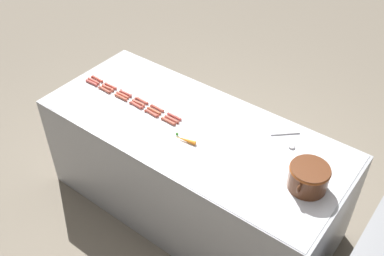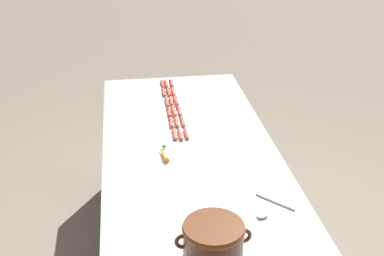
{
  "view_description": "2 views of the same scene",
  "coord_description": "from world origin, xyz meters",
  "px_view_note": "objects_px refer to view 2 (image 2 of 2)",
  "views": [
    {
      "loc": [
        2.02,
        1.53,
        3.05
      ],
      "look_at": [
        0.05,
        0.03,
        0.95
      ],
      "focal_mm": 41.51,
      "sensor_mm": 36.0,
      "label": 1
    },
    {
      "loc": [
        0.36,
        2.6,
        2.37
      ],
      "look_at": [
        -0.03,
        -0.11,
        0.99
      ],
      "focal_mm": 47.97,
      "sensor_mm": 36.0,
      "label": 2
    }
  ],
  "objects_px": {
    "serving_spoon": "(267,210)",
    "hot_dog_17": "(175,135)",
    "hot_dog_5": "(186,134)",
    "hot_dog_11": "(180,135)",
    "hot_dog_12": "(162,84)",
    "hot_dog_9": "(174,112)",
    "hot_dog_13": "(164,92)",
    "hot_dog_14": "(167,102)",
    "bean_pot": "(213,240)",
    "hot_dog_2": "(176,101)",
    "hot_dog_4": "(182,122)",
    "hot_dog_3": "(179,111)",
    "hot_dog_7": "(169,92)",
    "carrot": "(163,153)",
    "hot_dog_6": "(166,84)",
    "hot_dog_16": "(171,123)",
    "hot_dog_1": "(173,92)",
    "hot_dog_0": "(171,83)",
    "hot_dog_8": "(171,101)",
    "hot_dog_10": "(176,122)",
    "hot_dog_15": "(169,112)"
  },
  "relations": [
    {
      "from": "serving_spoon",
      "to": "hot_dog_17",
      "type": "bearing_deg",
      "value": -67.29
    },
    {
      "from": "hot_dog_5",
      "to": "hot_dog_11",
      "type": "bearing_deg",
      "value": 10.52
    },
    {
      "from": "hot_dog_12",
      "to": "hot_dog_9",
      "type": "bearing_deg",
      "value": 93.46
    },
    {
      "from": "hot_dog_13",
      "to": "hot_dog_14",
      "type": "distance_m",
      "value": 0.18
    },
    {
      "from": "hot_dog_12",
      "to": "bean_pot",
      "type": "xyz_separation_m",
      "value": [
        -0.03,
        1.96,
        0.08
      ]
    },
    {
      "from": "hot_dog_2",
      "to": "hot_dog_4",
      "type": "height_order",
      "value": "same"
    },
    {
      "from": "hot_dog_3",
      "to": "hot_dog_7",
      "type": "distance_m",
      "value": 0.35
    },
    {
      "from": "hot_dog_4",
      "to": "carrot",
      "type": "xyz_separation_m",
      "value": [
        0.16,
        0.4,
        0.0
      ]
    },
    {
      "from": "hot_dog_6",
      "to": "hot_dog_16",
      "type": "xyz_separation_m",
      "value": [
        0.03,
        0.68,
        0.0
      ]
    },
    {
      "from": "hot_dog_16",
      "to": "bean_pot",
      "type": "bearing_deg",
      "value": 91.76
    },
    {
      "from": "hot_dog_3",
      "to": "hot_dog_4",
      "type": "relative_size",
      "value": 1.0
    },
    {
      "from": "hot_dog_1",
      "to": "hot_dog_16",
      "type": "xyz_separation_m",
      "value": [
        0.07,
        0.51,
        0.0
      ]
    },
    {
      "from": "hot_dog_4",
      "to": "hot_dog_11",
      "type": "distance_m",
      "value": 0.18
    },
    {
      "from": "hot_dog_11",
      "to": "bean_pot",
      "type": "xyz_separation_m",
      "value": [
        -0.0,
        1.12,
        0.08
      ]
    },
    {
      "from": "hot_dog_7",
      "to": "hot_dog_14",
      "type": "bearing_deg",
      "value": 80.39
    },
    {
      "from": "hot_dog_0",
      "to": "bean_pot",
      "type": "relative_size",
      "value": 0.43
    },
    {
      "from": "hot_dog_12",
      "to": "hot_dog_13",
      "type": "bearing_deg",
      "value": 88.28
    },
    {
      "from": "hot_dog_2",
      "to": "hot_dog_13",
      "type": "xyz_separation_m",
      "value": [
        0.07,
        -0.17,
        0.0
      ]
    },
    {
      "from": "hot_dog_8",
      "to": "serving_spoon",
      "type": "height_order",
      "value": "hot_dog_8"
    },
    {
      "from": "hot_dog_16",
      "to": "bean_pot",
      "type": "relative_size",
      "value": 0.43
    },
    {
      "from": "hot_dog_6",
      "to": "hot_dog_10",
      "type": "xyz_separation_m",
      "value": [
        -0.0,
        0.68,
        0.0
      ]
    },
    {
      "from": "hot_dog_17",
      "to": "bean_pot",
      "type": "bearing_deg",
      "value": 91.87
    },
    {
      "from": "hot_dog_8",
      "to": "hot_dog_13",
      "type": "distance_m",
      "value": 0.17
    },
    {
      "from": "hot_dog_4",
      "to": "hot_dog_7",
      "type": "distance_m",
      "value": 0.51
    },
    {
      "from": "hot_dog_4",
      "to": "serving_spoon",
      "type": "height_order",
      "value": "hot_dog_4"
    },
    {
      "from": "hot_dog_12",
      "to": "hot_dog_17",
      "type": "height_order",
      "value": "same"
    },
    {
      "from": "hot_dog_3",
      "to": "hot_dog_6",
      "type": "relative_size",
      "value": 1.0
    },
    {
      "from": "hot_dog_9",
      "to": "hot_dog_16",
      "type": "distance_m",
      "value": 0.17
    },
    {
      "from": "hot_dog_6",
      "to": "carrot",
      "type": "distance_m",
      "value": 1.08
    },
    {
      "from": "hot_dog_8",
      "to": "hot_dog_9",
      "type": "xyz_separation_m",
      "value": [
        -0.0,
        0.17,
        0.0
      ]
    },
    {
      "from": "hot_dog_13",
      "to": "serving_spoon",
      "type": "bearing_deg",
      "value": 103.1
    },
    {
      "from": "hot_dog_6",
      "to": "hot_dog_12",
      "type": "relative_size",
      "value": 1.0
    },
    {
      "from": "bean_pot",
      "to": "hot_dog_10",
      "type": "bearing_deg",
      "value": -89.77
    },
    {
      "from": "hot_dog_3",
      "to": "hot_dog_8",
      "type": "relative_size",
      "value": 1.0
    },
    {
      "from": "hot_dog_6",
      "to": "hot_dog_10",
      "type": "distance_m",
      "value": 0.68
    },
    {
      "from": "hot_dog_14",
      "to": "carrot",
      "type": "bearing_deg",
      "value": 82.59
    },
    {
      "from": "hot_dog_4",
      "to": "hot_dog_5",
      "type": "bearing_deg",
      "value": 89.78
    },
    {
      "from": "hot_dog_7",
      "to": "hot_dog_16",
      "type": "distance_m",
      "value": 0.51
    },
    {
      "from": "bean_pot",
      "to": "carrot",
      "type": "height_order",
      "value": "bean_pot"
    },
    {
      "from": "hot_dog_7",
      "to": "hot_dog_11",
      "type": "xyz_separation_m",
      "value": [
        -0.0,
        0.68,
        0.0
      ]
    },
    {
      "from": "hot_dog_6",
      "to": "hot_dog_13",
      "type": "xyz_separation_m",
      "value": [
        0.03,
        0.17,
        0.0
      ]
    },
    {
      "from": "hot_dog_11",
      "to": "hot_dog_15",
      "type": "relative_size",
      "value": 1.0
    },
    {
      "from": "hot_dog_9",
      "to": "hot_dog_15",
      "type": "xyz_separation_m",
      "value": [
        0.03,
        0.0,
        0.0
      ]
    },
    {
      "from": "hot_dog_3",
      "to": "hot_dog_4",
      "type": "xyz_separation_m",
      "value": [
        -0.0,
        0.16,
        0.0
      ]
    },
    {
      "from": "hot_dog_3",
      "to": "hot_dog_10",
      "type": "height_order",
      "value": "same"
    },
    {
      "from": "hot_dog_0",
      "to": "bean_pot",
      "type": "height_order",
      "value": "bean_pot"
    },
    {
      "from": "hot_dog_0",
      "to": "hot_dog_5",
      "type": "bearing_deg",
      "value": 89.95
    },
    {
      "from": "hot_dog_11",
      "to": "carrot",
      "type": "relative_size",
      "value": 0.77
    },
    {
      "from": "hot_dog_10",
      "to": "bean_pot",
      "type": "distance_m",
      "value": 1.29
    },
    {
      "from": "hot_dog_13",
      "to": "bean_pot",
      "type": "xyz_separation_m",
      "value": [
        -0.04,
        1.8,
        0.08
      ]
    }
  ]
}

